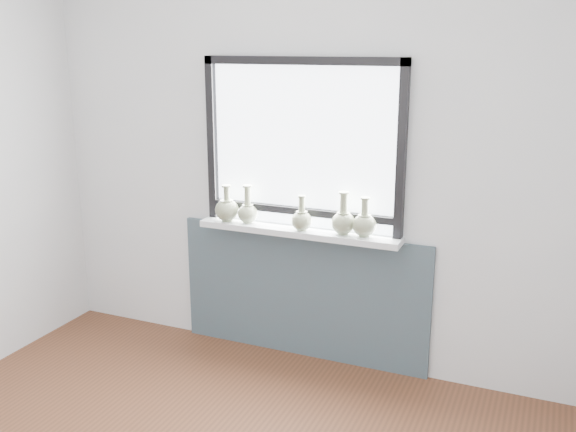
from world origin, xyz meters
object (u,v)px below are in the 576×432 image
at_px(windowsill, 298,231).
at_px(vase_c, 302,219).
at_px(vase_e, 364,224).
at_px(vase_d, 343,221).
at_px(vase_b, 248,211).
at_px(vase_a, 227,209).

relative_size(windowsill, vase_c, 5.95).
xyz_separation_m(vase_c, vase_e, (0.39, 0.03, 0.01)).
relative_size(vase_d, vase_e, 1.09).
xyz_separation_m(vase_b, vase_d, (0.65, 0.00, 0.01)).
distance_m(vase_a, vase_d, 0.79).
xyz_separation_m(vase_a, vase_d, (0.79, 0.01, 0.00)).
distance_m(vase_b, vase_e, 0.78).
distance_m(windowsill, vase_b, 0.36).
relative_size(vase_c, vase_e, 0.92).
bearing_deg(vase_e, vase_c, -175.72).
xyz_separation_m(vase_a, vase_e, (0.92, 0.02, -0.00)).
height_order(vase_d, vase_e, vase_d).
xyz_separation_m(windowsill, vase_e, (0.43, 0.00, 0.10)).
xyz_separation_m(windowsill, vase_c, (0.04, -0.03, 0.09)).
height_order(vase_b, vase_d, vase_d).
relative_size(vase_c, vase_d, 0.84).
bearing_deg(vase_e, vase_a, -178.74).
xyz_separation_m(vase_a, vase_b, (0.14, 0.01, -0.00)).
bearing_deg(vase_e, windowsill, -179.86).
bearing_deg(windowsill, vase_c, -38.75).
height_order(vase_c, vase_d, vase_d).
bearing_deg(vase_a, vase_e, 1.26).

